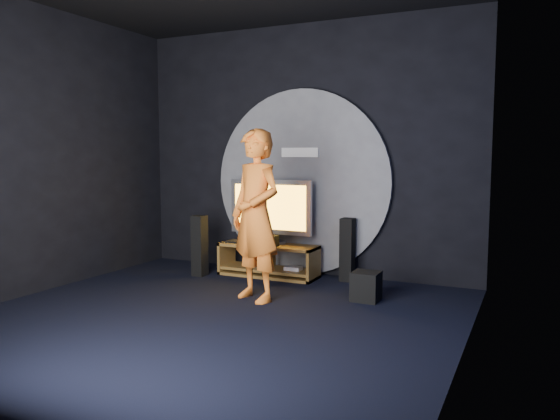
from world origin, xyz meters
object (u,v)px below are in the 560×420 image
object	(u,v)px
subwoofer	(366,286)
media_console	(269,262)
tower_speaker_right	(347,250)
player	(256,215)
tower_speaker_left	(200,246)
tv	(271,209)

from	to	relation	value
subwoofer	media_console	bearing A→B (deg)	157.40
tower_speaker_right	subwoofer	distance (m)	1.03
media_console	player	world-z (taller)	player
subwoofer	player	world-z (taller)	player
tower_speaker_left	tower_speaker_right	bearing A→B (deg)	16.29
player	subwoofer	bearing A→B (deg)	45.79
tv	tower_speaker_left	distance (m)	1.12
tv	player	xyz separation A→B (m)	(0.42, -1.24, 0.06)
tv	player	size ratio (longest dim) A/B	0.61
media_console	player	xyz separation A→B (m)	(0.41, -1.17, 0.80)
tower_speaker_right	player	world-z (taller)	player
media_console	tv	size ratio (longest dim) A/B	1.15
tower_speaker_left	player	bearing A→B (deg)	-31.28
tv	tower_speaker_right	size ratio (longest dim) A/B	1.44
media_console	tower_speaker_left	bearing A→B (deg)	-157.28
tv	tower_speaker_right	world-z (taller)	tv
media_console	tower_speaker_right	distance (m)	1.12
tower_speaker_right	player	distance (m)	1.62
tv	tower_speaker_left	bearing A→B (deg)	-153.54
tower_speaker_right	subwoofer	bearing A→B (deg)	-59.17
tv	subwoofer	size ratio (longest dim) A/B	3.59
media_console	player	bearing A→B (deg)	-70.56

